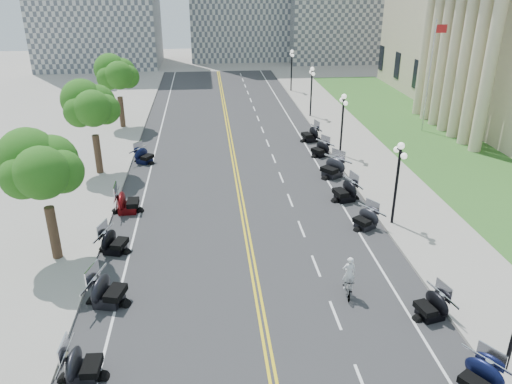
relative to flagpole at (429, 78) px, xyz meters
name	(u,v)px	position (x,y,z in m)	size (l,w,h in m)	color
ground	(253,269)	(-18.00, -22.00, -5.00)	(160.00, 160.00, 0.00)	gray
road	(239,190)	(-18.00, -12.00, -5.00)	(16.00, 90.00, 0.01)	#333335
centerline_yellow_a	(237,190)	(-18.12, -12.00, -4.99)	(0.12, 90.00, 0.00)	yellow
centerline_yellow_b	(241,190)	(-17.88, -12.00, -4.99)	(0.12, 90.00, 0.00)	yellow
edge_line_north	(331,186)	(-11.60, -12.00, -4.99)	(0.12, 90.00, 0.00)	white
edge_line_south	(144,194)	(-24.40, -12.00, -4.99)	(0.12, 90.00, 0.00)	white
lane_dash_4	(363,384)	(-14.80, -30.00, -4.99)	(0.12, 2.00, 0.00)	white
lane_dash_5	(335,315)	(-14.80, -26.00, -4.99)	(0.12, 2.00, 0.00)	white
lane_dash_6	(316,266)	(-14.80, -22.00, -4.99)	(0.12, 2.00, 0.00)	white
lane_dash_7	(301,229)	(-14.80, -18.00, -4.99)	(0.12, 2.00, 0.00)	white
lane_dash_8	(290,200)	(-14.80, -14.00, -4.99)	(0.12, 2.00, 0.00)	white
lane_dash_9	(281,177)	(-14.80, -10.00, -4.99)	(0.12, 2.00, 0.00)	white
lane_dash_10	(274,159)	(-14.80, -6.00, -4.99)	(0.12, 2.00, 0.00)	white
lane_dash_11	(268,143)	(-14.80, -2.00, -4.99)	(0.12, 2.00, 0.00)	white
lane_dash_12	(262,130)	(-14.80, 2.00, -4.99)	(0.12, 2.00, 0.00)	white
lane_dash_13	(258,118)	(-14.80, 6.00, -4.99)	(0.12, 2.00, 0.00)	white
lane_dash_14	(254,109)	(-14.80, 10.00, -4.99)	(0.12, 2.00, 0.00)	white
lane_dash_15	(251,100)	(-14.80, 14.00, -4.99)	(0.12, 2.00, 0.00)	white
lane_dash_16	(248,93)	(-14.80, 18.00, -4.99)	(0.12, 2.00, 0.00)	white
lane_dash_17	(245,86)	(-14.80, 22.00, -4.99)	(0.12, 2.00, 0.00)	white
lane_dash_18	(243,80)	(-14.80, 26.00, -4.99)	(0.12, 2.00, 0.00)	white
lane_dash_19	(241,74)	(-14.80, 30.00, -4.99)	(0.12, 2.00, 0.00)	white
sidewalk_north	(388,183)	(-7.50, -12.00, -4.92)	(5.00, 90.00, 0.15)	#9E9991
sidewalk_south	(82,196)	(-28.50, -12.00, -4.92)	(5.00, 90.00, 0.15)	#9E9991
lawn	(435,144)	(-0.50, -4.00, -4.95)	(9.00, 60.00, 0.10)	#356023
street_lamp_2	(396,184)	(-9.40, -18.00, -2.40)	(0.50, 1.20, 4.90)	black
street_lamp_3	(342,125)	(-9.40, -6.00, -2.40)	(0.50, 1.20, 4.90)	black
street_lamp_4	(311,92)	(-9.40, 6.00, -2.40)	(0.50, 1.20, 4.90)	black
street_lamp_5	(291,71)	(-9.40, 18.00, -2.40)	(0.50, 1.20, 4.90)	black
flagpole	(429,78)	(0.00, 0.00, 0.00)	(1.10, 0.20, 10.00)	silver
tree_2	(43,174)	(-28.00, -20.00, -0.25)	(4.80, 4.80, 9.20)	#235619
tree_3	(92,111)	(-28.00, -8.00, -0.25)	(4.80, 4.80, 9.20)	#235619
tree_4	(118,78)	(-28.00, 4.00, -0.25)	(4.80, 4.80, 9.20)	#235619
motorcycle_n_3	(480,377)	(-10.84, -30.71, -4.34)	(1.89, 1.89, 1.32)	black
motorcycle_n_4	(431,304)	(-10.77, -26.52, -4.36)	(1.84, 1.84, 1.29)	black
motorcycle_n_6	(366,218)	(-11.10, -18.22, -4.36)	(1.84, 1.84, 1.29)	black
motorcycle_n_7	(345,190)	(-11.26, -14.33, -4.26)	(2.11, 2.11, 1.48)	black
motorcycle_n_8	(332,167)	(-11.10, -10.23, -4.23)	(2.21, 2.21, 1.55)	black
motorcycle_n_9	(320,148)	(-10.98, -5.73, -4.35)	(1.86, 1.86, 1.31)	black
motorcycle_n_10	(310,133)	(-11.00, -1.84, -4.27)	(2.08, 2.08, 1.45)	black
motorcycle_s_4	(82,364)	(-24.87, -28.68, -4.30)	(1.99, 1.99, 1.39)	black
motorcycle_s_5	(108,289)	(-24.72, -24.14, -4.23)	(2.20, 2.20, 1.54)	black
motorcycle_s_6	(114,241)	(-25.17, -19.53, -4.32)	(1.95, 1.95, 1.36)	black
motorcycle_s_7	(127,201)	(-25.12, -14.67, -4.24)	(2.17, 2.17, 1.52)	#590A0C
motorcycle_s_9	(144,155)	(-24.99, -5.92, -4.34)	(1.89, 1.89, 1.32)	black
bicycle	(348,286)	(-13.90, -24.62, -4.52)	(0.46, 1.61, 0.97)	#A51414
cyclist_rider	(350,262)	(-13.90, -24.62, -3.19)	(0.61, 0.40, 1.68)	white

